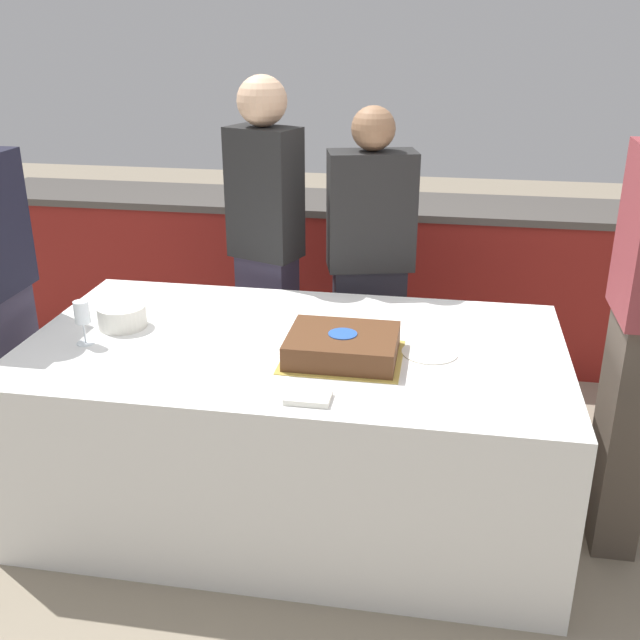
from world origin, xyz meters
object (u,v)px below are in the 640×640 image
cake (343,346)px  plate_stack (122,316)px  person_standing_back (266,243)px  wine_glass (82,314)px  person_cutting_cake (370,268)px

cake → plate_stack: 0.93m
cake → person_standing_back: (-0.51, 0.90, 0.11)m
plate_stack → person_standing_back: 0.87m
cake → plate_stack: (-0.92, 0.14, -0.00)m
cake → plate_stack: cake is taller
wine_glass → person_standing_back: bearing=62.7°
plate_stack → cake: bearing=-8.6°
wine_glass → person_cutting_cake: person_cutting_cake is taller
cake → person_standing_back: size_ratio=0.26×
cake → plate_stack: size_ratio=2.27×
plate_stack → wine_glass: size_ratio=1.12×
person_cutting_cake → plate_stack: bearing=25.1°
wine_glass → person_cutting_cake: 1.37m
plate_stack → wine_glass: 0.21m
cake → wine_glass: size_ratio=2.53×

